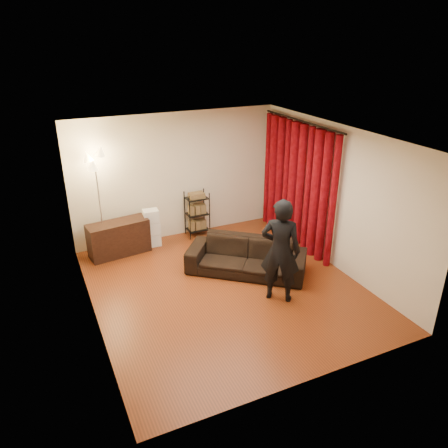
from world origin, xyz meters
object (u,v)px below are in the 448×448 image
sofa (246,257)px  wire_shelf (197,214)px  storage_boxes (152,228)px  media_cabinet (119,238)px  person (280,251)px  floor_lamp (100,206)px

sofa → wire_shelf: wire_shelf is taller
sofa → wire_shelf: 1.94m
storage_boxes → media_cabinet: bearing=-173.0°
sofa → person: bearing=-46.4°
media_cabinet → floor_lamp: (-0.28, 0.07, 0.72)m
sofa → floor_lamp: bearing=-179.5°
sofa → storage_boxes: storage_boxes is taller
sofa → storage_boxes: bearing=163.9°
sofa → media_cabinet: size_ratio=1.81×
wire_shelf → sofa: bearing=-84.4°
media_cabinet → floor_lamp: bearing=158.5°
sofa → media_cabinet: media_cabinet is taller
media_cabinet → floor_lamp: size_ratio=0.56×
media_cabinet → storage_boxes: (0.72, 0.09, 0.06)m
sofa → media_cabinet: (-2.01, 1.73, 0.03)m
storage_boxes → wire_shelf: (1.06, 0.10, 0.10)m
media_cabinet → storage_boxes: bearing=-0.8°
person → media_cabinet: (-2.09, 2.75, -0.55)m
wire_shelf → floor_lamp: size_ratio=0.47×
storage_boxes → floor_lamp: (-1.00, -0.02, 0.67)m
storage_boxes → wire_shelf: wire_shelf is taller
storage_boxes → person: bearing=-64.2°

